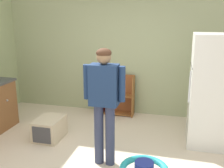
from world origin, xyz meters
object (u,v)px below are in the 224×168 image
(bookshelf, at_px, (113,97))
(pet_carrier, at_px, (49,128))
(refrigerator, at_px, (213,91))
(standing_person, at_px, (104,97))

(bookshelf, height_order, pet_carrier, bookshelf)
(refrigerator, height_order, bookshelf, refrigerator)
(standing_person, height_order, pet_carrier, standing_person)
(bookshelf, relative_size, standing_person, 0.52)
(bookshelf, bearing_deg, refrigerator, -26.48)
(refrigerator, distance_m, standing_person, 1.80)
(refrigerator, height_order, standing_person, refrigerator)
(refrigerator, xyz_separation_m, pet_carrier, (-2.61, -0.50, -0.71))
(refrigerator, distance_m, bookshelf, 2.13)
(refrigerator, bearing_deg, bookshelf, 153.52)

